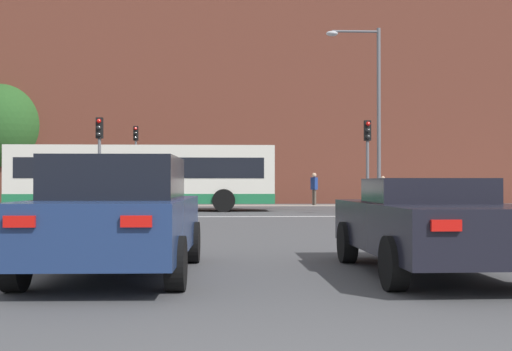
{
  "coord_description": "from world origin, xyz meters",
  "views": [
    {
      "loc": [
        -0.56,
        -3.21,
        1.24
      ],
      "look_at": [
        0.69,
        23.53,
        1.58
      ],
      "focal_mm": 45.0,
      "sensor_mm": 36.0,
      "label": 1
    }
  ],
  "objects_px": {
    "car_saloon_left": "(118,216)",
    "car_roadster_right": "(430,224)",
    "traffic_light_near_right": "(368,151)",
    "pedestrian_waiting": "(314,186)",
    "bus_crossing_lead": "(143,176)",
    "street_lamp_junction": "(370,100)",
    "traffic_light_near_left": "(99,149)",
    "traffic_light_far_left": "(136,152)",
    "pedestrian_walking_east": "(383,188)"
  },
  "relations": [
    {
      "from": "car_saloon_left",
      "to": "car_roadster_right",
      "type": "bearing_deg",
      "value": -0.17
    },
    {
      "from": "traffic_light_near_right",
      "to": "pedestrian_waiting",
      "type": "xyz_separation_m",
      "value": [
        -0.52,
        11.6,
        -1.43
      ]
    },
    {
      "from": "pedestrian_waiting",
      "to": "bus_crossing_lead",
      "type": "bearing_deg",
      "value": -79.88
    },
    {
      "from": "bus_crossing_lead",
      "to": "street_lamp_junction",
      "type": "relative_size",
      "value": 1.51
    },
    {
      "from": "car_saloon_left",
      "to": "traffic_light_near_left",
      "type": "relative_size",
      "value": 1.16
    },
    {
      "from": "traffic_light_near_left",
      "to": "traffic_light_far_left",
      "type": "bearing_deg",
      "value": 90.79
    },
    {
      "from": "traffic_light_near_left",
      "to": "traffic_light_far_left",
      "type": "xyz_separation_m",
      "value": [
        -0.15,
        10.96,
        0.4
      ]
    },
    {
      "from": "pedestrian_walking_east",
      "to": "bus_crossing_lead",
      "type": "bearing_deg",
      "value": -39.5
    },
    {
      "from": "street_lamp_junction",
      "to": "traffic_light_near_left",
      "type": "bearing_deg",
      "value": -170.12
    },
    {
      "from": "pedestrian_waiting",
      "to": "car_saloon_left",
      "type": "bearing_deg",
      "value": -43.83
    },
    {
      "from": "pedestrian_walking_east",
      "to": "car_roadster_right",
      "type": "bearing_deg",
      "value": 7.75
    },
    {
      "from": "pedestrian_walking_east",
      "to": "pedestrian_waiting",
      "type": "bearing_deg",
      "value": -72.24
    },
    {
      "from": "traffic_light_near_left",
      "to": "car_roadster_right",
      "type": "bearing_deg",
      "value": -64.56
    },
    {
      "from": "street_lamp_junction",
      "to": "pedestrian_walking_east",
      "type": "xyz_separation_m",
      "value": [
        2.98,
        9.84,
        -3.76
      ]
    },
    {
      "from": "bus_crossing_lead",
      "to": "pedestrian_waiting",
      "type": "relative_size",
      "value": 6.32
    },
    {
      "from": "bus_crossing_lead",
      "to": "pedestrian_waiting",
      "type": "distance_m",
      "value": 11.63
    },
    {
      "from": "car_saloon_left",
      "to": "traffic_light_near_left",
      "type": "bearing_deg",
      "value": 102.95
    },
    {
      "from": "traffic_light_near_left",
      "to": "pedestrian_walking_east",
      "type": "relative_size",
      "value": 2.26
    },
    {
      "from": "car_saloon_left",
      "to": "pedestrian_walking_east",
      "type": "xyz_separation_m",
      "value": [
        10.5,
        27.72,
        0.17
      ]
    },
    {
      "from": "traffic_light_near_right",
      "to": "traffic_light_far_left",
      "type": "distance_m",
      "value": 15.02
    },
    {
      "from": "pedestrian_waiting",
      "to": "traffic_light_near_left",
      "type": "bearing_deg",
      "value": -70.39
    },
    {
      "from": "street_lamp_junction",
      "to": "pedestrian_walking_east",
      "type": "relative_size",
      "value": 4.67
    },
    {
      "from": "car_roadster_right",
      "to": "bus_crossing_lead",
      "type": "bearing_deg",
      "value": 106.88
    },
    {
      "from": "car_roadster_right",
      "to": "traffic_light_near_left",
      "type": "xyz_separation_m",
      "value": [
        -7.64,
        16.07,
        1.87
      ]
    },
    {
      "from": "car_saloon_left",
      "to": "street_lamp_junction",
      "type": "distance_m",
      "value": 19.79
    },
    {
      "from": "car_saloon_left",
      "to": "pedestrian_walking_east",
      "type": "relative_size",
      "value": 2.62
    },
    {
      "from": "pedestrian_walking_east",
      "to": "street_lamp_junction",
      "type": "bearing_deg",
      "value": 3.53
    },
    {
      "from": "traffic_light_far_left",
      "to": "street_lamp_junction",
      "type": "xyz_separation_m",
      "value": [
        11.04,
        -9.06,
        1.78
      ]
    },
    {
      "from": "street_lamp_junction",
      "to": "pedestrian_walking_east",
      "type": "bearing_deg",
      "value": 73.16
    },
    {
      "from": "car_saloon_left",
      "to": "traffic_light_far_left",
      "type": "bearing_deg",
      "value": 98.48
    },
    {
      "from": "street_lamp_junction",
      "to": "pedestrian_waiting",
      "type": "bearing_deg",
      "value": 95.57
    },
    {
      "from": "bus_crossing_lead",
      "to": "traffic_light_near_right",
      "type": "bearing_deg",
      "value": -113.31
    },
    {
      "from": "car_saloon_left",
      "to": "street_lamp_junction",
      "type": "relative_size",
      "value": 0.56
    },
    {
      "from": "bus_crossing_lead",
      "to": "car_saloon_left",
      "type": "bearing_deg",
      "value": -173.65
    },
    {
      "from": "traffic_light_near_left",
      "to": "street_lamp_junction",
      "type": "height_order",
      "value": "street_lamp_junction"
    },
    {
      "from": "bus_crossing_lead",
      "to": "street_lamp_junction",
      "type": "distance_m",
      "value": 10.57
    },
    {
      "from": "car_roadster_right",
      "to": "traffic_light_near_right",
      "type": "relative_size",
      "value": 1.16
    },
    {
      "from": "bus_crossing_lead",
      "to": "traffic_light_near_left",
      "type": "xyz_separation_m",
      "value": [
        -1.12,
        -4.34,
        0.99
      ]
    },
    {
      "from": "traffic_light_near_right",
      "to": "traffic_light_far_left",
      "type": "xyz_separation_m",
      "value": [
        -10.59,
        10.64,
        0.42
      ]
    },
    {
      "from": "bus_crossing_lead",
      "to": "traffic_light_near_right",
      "type": "distance_m",
      "value": 10.2
    },
    {
      "from": "car_roadster_right",
      "to": "traffic_light_far_left",
      "type": "relative_size",
      "value": 0.98
    },
    {
      "from": "traffic_light_far_left",
      "to": "car_saloon_left",
      "type": "bearing_deg",
      "value": -82.54
    },
    {
      "from": "traffic_light_far_left",
      "to": "street_lamp_junction",
      "type": "height_order",
      "value": "street_lamp_junction"
    },
    {
      "from": "car_saloon_left",
      "to": "street_lamp_junction",
      "type": "bearing_deg",
      "value": 68.22
    },
    {
      "from": "bus_crossing_lead",
      "to": "traffic_light_near_left",
      "type": "distance_m",
      "value": 4.59
    },
    {
      "from": "car_roadster_right",
      "to": "traffic_light_near_right",
      "type": "bearing_deg",
      "value": 79.46
    },
    {
      "from": "pedestrian_waiting",
      "to": "traffic_light_near_right",
      "type": "bearing_deg",
      "value": -28.06
    },
    {
      "from": "car_roadster_right",
      "to": "pedestrian_walking_east",
      "type": "relative_size",
      "value": 2.6
    },
    {
      "from": "traffic_light_near_left",
      "to": "traffic_light_far_left",
      "type": "relative_size",
      "value": 0.85
    },
    {
      "from": "traffic_light_far_left",
      "to": "pedestrian_walking_east",
      "type": "xyz_separation_m",
      "value": [
        14.02,
        0.78,
        -1.98
      ]
    }
  ]
}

